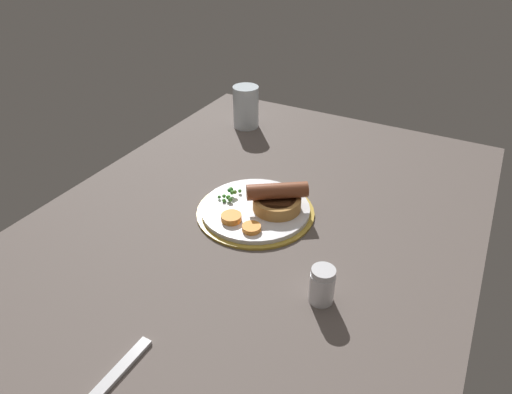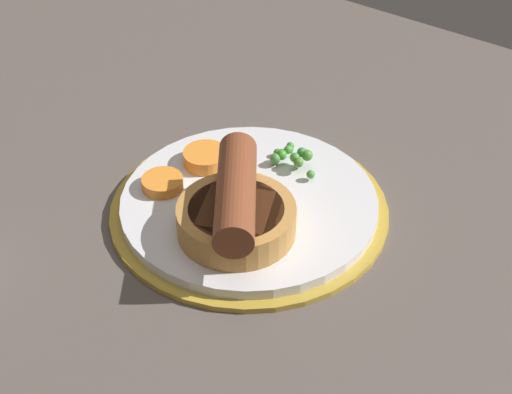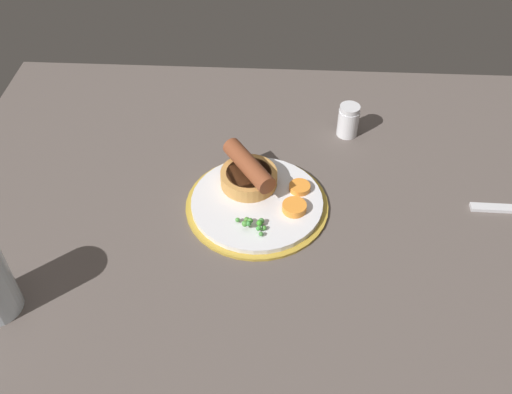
{
  "view_description": "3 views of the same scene",
  "coord_description": "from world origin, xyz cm",
  "px_view_note": "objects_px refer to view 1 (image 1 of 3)",
  "views": [
    {
      "loc": [
        62.19,
        33.25,
        54.82
      ],
      "look_at": [
        -2.66,
        -1.46,
        6.31
      ],
      "focal_mm": 32.0,
      "sensor_mm": 36.0,
      "label": 1
    },
    {
      "loc": [
        -33.84,
        42.96,
        48.48
      ],
      "look_at": [
        -3.19,
        -0.65,
        5.58
      ],
      "focal_mm": 60.0,
      "sensor_mm": 36.0,
      "label": 2
    },
    {
      "loc": [
        1.21,
        -65.9,
        68.81
      ],
      "look_at": [
        -2.19,
        -2.08,
        5.88
      ],
      "focal_mm": 40.0,
      "sensor_mm": 36.0,
      "label": 3
    }
  ],
  "objects_px": {
    "carrot_slice_3": "(251,228)",
    "salt_shaker": "(322,285)",
    "fork": "(97,390)",
    "sausage_pudding": "(277,199)",
    "pea_pile": "(229,194)",
    "carrot_slice_0": "(231,218)",
    "dinner_plate": "(255,210)",
    "drinking_glass": "(246,107)"
  },
  "relations": [
    {
      "from": "pea_pile",
      "to": "salt_shaker",
      "type": "relative_size",
      "value": 0.79
    },
    {
      "from": "sausage_pudding",
      "to": "pea_pile",
      "type": "xyz_separation_m",
      "value": [
        0.01,
        -0.1,
        -0.01
      ]
    },
    {
      "from": "carrot_slice_0",
      "to": "carrot_slice_3",
      "type": "xyz_separation_m",
      "value": [
        0.01,
        0.05,
        -0.0
      ]
    },
    {
      "from": "carrot_slice_3",
      "to": "carrot_slice_0",
      "type": "bearing_deg",
      "value": -100.23
    },
    {
      "from": "carrot_slice_0",
      "to": "carrot_slice_3",
      "type": "height_order",
      "value": "carrot_slice_0"
    },
    {
      "from": "salt_shaker",
      "to": "drinking_glass",
      "type": "bearing_deg",
      "value": -140.62
    },
    {
      "from": "fork",
      "to": "drinking_glass",
      "type": "bearing_deg",
      "value": -163.26
    },
    {
      "from": "carrot_slice_3",
      "to": "drinking_glass",
      "type": "relative_size",
      "value": 0.32
    },
    {
      "from": "salt_shaker",
      "to": "fork",
      "type": "bearing_deg",
      "value": -34.28
    },
    {
      "from": "carrot_slice_3",
      "to": "pea_pile",
      "type": "bearing_deg",
      "value": -128.53
    },
    {
      "from": "sausage_pudding",
      "to": "salt_shaker",
      "type": "relative_size",
      "value": 1.83
    },
    {
      "from": "sausage_pudding",
      "to": "fork",
      "type": "relative_size",
      "value": 0.63
    },
    {
      "from": "dinner_plate",
      "to": "drinking_glass",
      "type": "xyz_separation_m",
      "value": [
        -0.34,
        -0.21,
        0.05
      ]
    },
    {
      "from": "dinner_plate",
      "to": "carrot_slice_0",
      "type": "distance_m",
      "value": 0.06
    },
    {
      "from": "carrot_slice_3",
      "to": "dinner_plate",
      "type": "bearing_deg",
      "value": -157.37
    },
    {
      "from": "fork",
      "to": "drinking_glass",
      "type": "height_order",
      "value": "drinking_glass"
    },
    {
      "from": "pea_pile",
      "to": "fork",
      "type": "relative_size",
      "value": 0.27
    },
    {
      "from": "dinner_plate",
      "to": "fork",
      "type": "xyz_separation_m",
      "value": [
        0.43,
        0.01,
        -0.0
      ]
    },
    {
      "from": "carrot_slice_0",
      "to": "carrot_slice_3",
      "type": "distance_m",
      "value": 0.05
    },
    {
      "from": "dinner_plate",
      "to": "salt_shaker",
      "type": "xyz_separation_m",
      "value": [
        0.16,
        0.2,
        0.02
      ]
    },
    {
      "from": "pea_pile",
      "to": "carrot_slice_3",
      "type": "bearing_deg",
      "value": 51.47
    },
    {
      "from": "carrot_slice_3",
      "to": "drinking_glass",
      "type": "distance_m",
      "value": 0.48
    },
    {
      "from": "dinner_plate",
      "to": "sausage_pudding",
      "type": "distance_m",
      "value": 0.05
    },
    {
      "from": "pea_pile",
      "to": "salt_shaker",
      "type": "distance_m",
      "value": 0.3
    },
    {
      "from": "sausage_pudding",
      "to": "carrot_slice_0",
      "type": "xyz_separation_m",
      "value": [
        0.08,
        -0.06,
        -0.02
      ]
    },
    {
      "from": "drinking_glass",
      "to": "carrot_slice_3",
      "type": "bearing_deg",
      "value": 30.38
    },
    {
      "from": "fork",
      "to": "carrot_slice_0",
      "type": "bearing_deg",
      "value": -175.02
    },
    {
      "from": "pea_pile",
      "to": "fork",
      "type": "height_order",
      "value": "pea_pile"
    },
    {
      "from": "carrot_slice_0",
      "to": "fork",
      "type": "distance_m",
      "value": 0.38
    },
    {
      "from": "drinking_glass",
      "to": "pea_pile",
      "type": "bearing_deg",
      "value": 24.12
    },
    {
      "from": "pea_pile",
      "to": "carrot_slice_3",
      "type": "xyz_separation_m",
      "value": [
        0.07,
        0.09,
        -0.0
      ]
    },
    {
      "from": "carrot_slice_3",
      "to": "salt_shaker",
      "type": "xyz_separation_m",
      "value": [
        0.09,
        0.17,
        0.01
      ]
    },
    {
      "from": "sausage_pudding",
      "to": "carrot_slice_0",
      "type": "height_order",
      "value": "sausage_pudding"
    },
    {
      "from": "carrot_slice_0",
      "to": "drinking_glass",
      "type": "height_order",
      "value": "drinking_glass"
    },
    {
      "from": "sausage_pudding",
      "to": "fork",
      "type": "bearing_deg",
      "value": -128.2
    },
    {
      "from": "dinner_plate",
      "to": "drinking_glass",
      "type": "height_order",
      "value": "drinking_glass"
    },
    {
      "from": "dinner_plate",
      "to": "salt_shaker",
      "type": "height_order",
      "value": "salt_shaker"
    },
    {
      "from": "dinner_plate",
      "to": "carrot_slice_3",
      "type": "distance_m",
      "value": 0.08
    },
    {
      "from": "carrot_slice_3",
      "to": "drinking_glass",
      "type": "bearing_deg",
      "value": -149.62
    },
    {
      "from": "carrot_slice_0",
      "to": "salt_shaker",
      "type": "bearing_deg",
      "value": 65.97
    },
    {
      "from": "dinner_plate",
      "to": "carrot_slice_0",
      "type": "height_order",
      "value": "carrot_slice_0"
    },
    {
      "from": "sausage_pudding",
      "to": "carrot_slice_3",
      "type": "bearing_deg",
      "value": -131.22
    }
  ]
}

